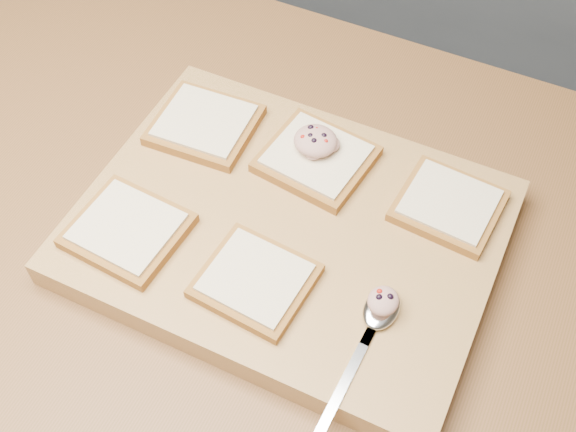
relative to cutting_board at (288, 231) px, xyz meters
name	(u,v)px	position (x,y,z in m)	size (l,w,h in m)	color
island_counter	(238,361)	(-0.10, 0.01, -0.47)	(2.00, 0.80, 0.90)	slate
cutting_board	(288,231)	(0.00, 0.00, 0.00)	(0.48, 0.36, 0.04)	tan
bread_far_left	(205,124)	(-0.16, 0.09, 0.03)	(0.13, 0.12, 0.02)	#A46E2A
bread_far_center	(316,158)	(-0.01, 0.10, 0.03)	(0.14, 0.13, 0.02)	#A46E2A
bread_far_right	(449,205)	(0.16, 0.10, 0.03)	(0.12, 0.11, 0.02)	#A46E2A
bread_near_left	(128,230)	(-0.16, -0.09, 0.03)	(0.13, 0.12, 0.02)	#A46E2A
bread_near_center	(255,280)	(0.00, -0.09, 0.03)	(0.12, 0.11, 0.02)	#A46E2A
tuna_salad_dollop	(316,141)	(-0.01, 0.10, 0.05)	(0.05, 0.05, 0.03)	tan
spoon	(377,319)	(0.14, -0.08, 0.02)	(0.04, 0.19, 0.01)	silver
spoon_salad	(383,301)	(0.14, -0.06, 0.04)	(0.03, 0.04, 0.02)	tan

